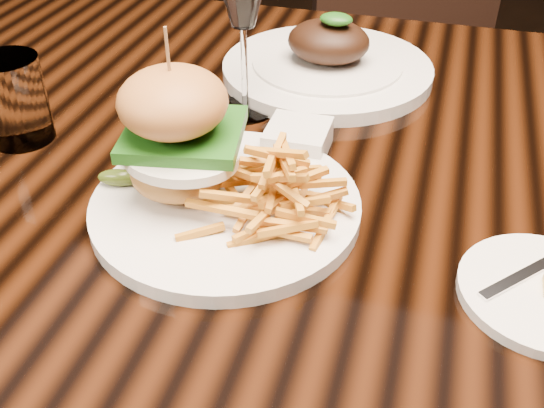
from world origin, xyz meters
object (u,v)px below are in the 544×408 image
(far_dish, at_px, (327,64))
(dining_table, at_px, (349,223))
(chair_far, at_px, (420,43))
(burger_plate, at_px, (220,171))

(far_dish, bearing_deg, dining_table, -70.39)
(chair_far, bearing_deg, dining_table, -115.52)
(dining_table, bearing_deg, far_dish, 109.61)
(burger_plate, distance_m, chair_far, 1.04)
(dining_table, relative_size, burger_plate, 6.13)
(burger_plate, bearing_deg, dining_table, 47.61)
(dining_table, height_order, burger_plate, burger_plate)
(dining_table, distance_m, far_dish, 0.24)
(burger_plate, relative_size, far_dish, 0.93)
(burger_plate, height_order, far_dish, burger_plate)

